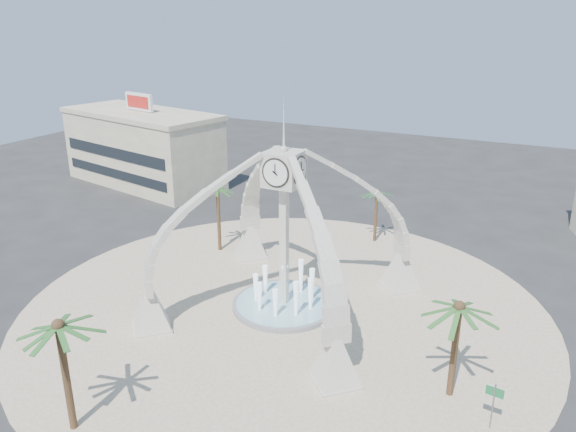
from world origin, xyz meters
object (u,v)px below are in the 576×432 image
at_px(palm_east, 459,308).
at_px(palm_south, 58,327).
at_px(street_sign, 494,397).
at_px(fountain, 284,304).
at_px(clock_tower, 284,229).
at_px(palm_north, 377,193).
at_px(palm_west, 217,189).

xyz_separation_m(palm_east, palm_south, (-17.76, -12.09, 0.49)).
bearing_deg(street_sign, fountain, 163.38).
xyz_separation_m(palm_east, street_sign, (2.56, -1.96, -3.78)).
bearing_deg(fountain, clock_tower, -90.00).
relative_size(fountain, palm_south, 1.11).
xyz_separation_m(clock_tower, palm_east, (13.58, -5.05, -0.66)).
relative_size(palm_east, palm_south, 0.93).
height_order(fountain, palm_east, palm_east).
height_order(clock_tower, palm_south, clock_tower).
xyz_separation_m(palm_north, palm_south, (-6.15, -33.14, 1.24)).
distance_m(clock_tower, palm_south, 17.64).
height_order(palm_south, street_sign, palm_south).
xyz_separation_m(clock_tower, palm_north, (1.97, 16.00, -1.41)).
xyz_separation_m(palm_west, palm_north, (12.53, 8.82, -1.09)).
height_order(palm_west, palm_south, palm_south).
relative_size(palm_south, street_sign, 2.53).
bearing_deg(clock_tower, fountain, 90.00).
xyz_separation_m(fountain, street_sign, (16.14, -7.01, 1.75)).
xyz_separation_m(fountain, palm_south, (-4.18, -17.14, 6.02)).
relative_size(clock_tower, palm_south, 2.49).
distance_m(clock_tower, palm_west, 12.78).
bearing_deg(fountain, palm_west, 145.81).
bearing_deg(palm_east, palm_west, 153.14).
xyz_separation_m(palm_west, street_sign, (26.71, -14.19, -4.13)).
distance_m(palm_south, street_sign, 23.11).
distance_m(palm_east, palm_north, 24.05).
distance_m(clock_tower, fountain, 6.20).
distance_m(palm_east, palm_south, 21.49).
bearing_deg(palm_west, palm_south, -75.29).
relative_size(clock_tower, palm_north, 3.11).
height_order(palm_north, street_sign, palm_north).
bearing_deg(clock_tower, palm_north, 82.99).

